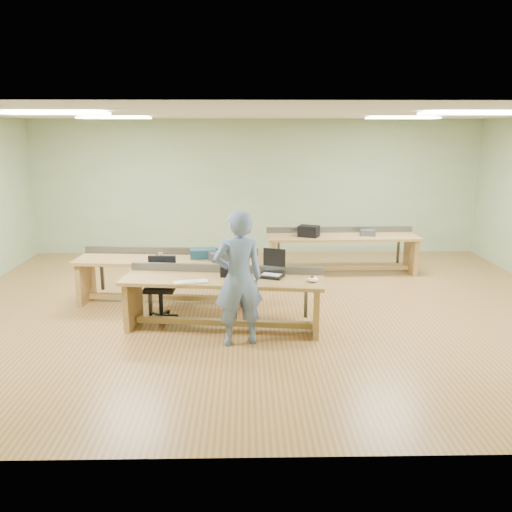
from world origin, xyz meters
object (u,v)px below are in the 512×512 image
Objects in this scene: workbench_front at (223,291)px; workbench_back at (342,245)px; camera_bag at (228,271)px; parts_bin_grey at (224,256)px; drinks_can at (161,256)px; parts_bin_teal at (203,253)px; workbench_mid at (168,270)px; mug at (160,256)px; laptop_base at (271,276)px; task_chair at (161,296)px; person at (238,278)px.

workbench_front is 3.76m from workbench_back.
workbench_back is 3.68m from camera_bag.
drinks_can is (-1.01, -0.01, -0.00)m from parts_bin_grey.
parts_bin_teal is 0.68m from drinks_can.
workbench_front is 1.53m from workbench_mid.
workbench_mid is at bearing 38.74° from mug.
laptop_base is at bearing -5.12° from camera_bag.
workbench_mid is at bearing 59.19° from drinks_can.
workbench_mid is 0.76m from task_chair.
person reaches higher than drinks_can.
parts_bin_teal reaches higher than workbench_front.
mug reaches higher than laptop_base.
workbench_mid is (-0.95, 1.19, 0.00)m from workbench_front.
person is 0.75m from laptop_base.
workbench_mid is 3.22× the size of task_chair.
workbench_front is at bearing -137.60° from camera_bag.
task_chair is (-1.63, 0.45, -0.43)m from laptop_base.
person is 14.90× the size of mug.
task_chair is 0.76m from drinks_can.
drinks_can is (-0.66, -0.17, -0.01)m from parts_bin_teal.
person is 1.66m from parts_bin_grey.
task_chair is 1.08m from parts_bin_teal.
parts_bin_teal reaches higher than drinks_can.
workbench_front is 1.08m from task_chair.
person reaches higher than parts_bin_grey.
workbench_mid is at bearing -71.15° from person.
task_chair is (-0.95, 0.46, -0.22)m from workbench_front.
workbench_back reaches higher than laptop_base.
workbench_front is 6.03× the size of parts_bin_grey.
workbench_front is at bearing -45.61° from drinks_can.
workbench_front is 1.10m from parts_bin_grey.
task_chair reaches higher than drinks_can.
workbench_mid is 3.67m from workbench_back.
camera_bag is 1.83× the size of mug.
camera_bag is at bearing -18.95° from task_chair.
person reaches higher than task_chair.
person is at bearing -81.54° from parts_bin_grey.
parts_bin_grey is 1.01m from drinks_can.
task_chair is 1.21m from parts_bin_grey.
laptop_base is 2.05m from mug.
workbench_back is at bearing 35.48° from workbench_mid.
person reaches higher than mug.
workbench_back is at bearing 61.02° from workbench_front.
person is 8.14× the size of camera_bag.
mug is (-1.73, 1.10, 0.03)m from laptop_base.
person reaches higher than camera_bag.
drinks_can is (-0.08, 0.60, 0.47)m from task_chair.
camera_bag is at bearing -84.86° from parts_bin_grey.
parts_bin_grey is 3.99× the size of mug.
parts_bin_teal is at bearing 55.19° from task_chair.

